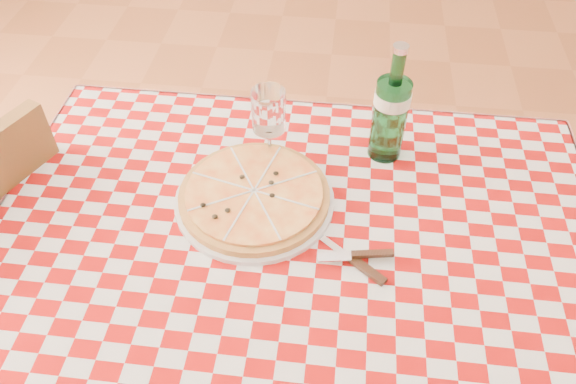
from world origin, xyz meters
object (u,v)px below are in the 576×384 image
(wine_glass, at_px, (269,127))
(water_bottle, at_px, (392,104))
(pizza_plate, at_px, (254,195))
(dining_table, at_px, (294,261))

(wine_glass, bearing_deg, water_bottle, 10.88)
(pizza_plate, distance_m, wine_glass, 0.16)
(dining_table, distance_m, pizza_plate, 0.17)
(pizza_plate, xyz_separation_m, water_bottle, (0.28, 0.20, 0.12))
(water_bottle, distance_m, wine_glass, 0.28)
(water_bottle, xyz_separation_m, wine_glass, (-0.27, -0.05, -0.05))
(pizza_plate, bearing_deg, dining_table, -39.23)
(dining_table, relative_size, pizza_plate, 3.43)
(dining_table, xyz_separation_m, pizza_plate, (-0.10, 0.08, 0.12))
(water_bottle, height_order, wine_glass, water_bottle)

